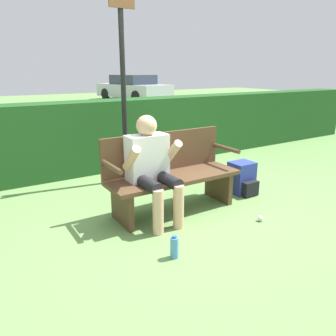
{
  "coord_description": "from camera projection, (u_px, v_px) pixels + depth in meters",
  "views": [
    {
      "loc": [
        -1.92,
        -2.92,
        1.56
      ],
      "look_at": [
        -0.15,
        -0.1,
        0.56
      ],
      "focal_mm": 35.0,
      "sensor_mm": 36.0,
      "label": 1
    }
  ],
  "objects": [
    {
      "name": "ground_plane",
      "position": [
        174.0,
        210.0,
        3.79
      ],
      "size": [
        40.0,
        40.0,
        0.0
      ],
      "primitive_type": "plane",
      "color": "#668E4C"
    },
    {
      "name": "hedge_back",
      "position": [
        106.0,
        135.0,
        5.28
      ],
      "size": [
        12.0,
        0.54,
        1.11
      ],
      "color": "#1E4C1E",
      "rests_on": "ground"
    },
    {
      "name": "park_bench",
      "position": [
        171.0,
        173.0,
        3.73
      ],
      "size": [
        1.54,
        0.51,
        0.88
      ],
      "color": "#513823",
      "rests_on": "ground"
    },
    {
      "name": "person_seated",
      "position": [
        152.0,
        164.0,
        3.41
      ],
      "size": [
        0.57,
        0.59,
        1.12
      ],
      "color": "silver",
      "rests_on": "ground"
    },
    {
      "name": "backpack",
      "position": [
        242.0,
        179.0,
        4.29
      ],
      "size": [
        0.3,
        0.34,
        0.42
      ],
      "color": "#283893",
      "rests_on": "ground"
    },
    {
      "name": "water_bottle",
      "position": [
        174.0,
        247.0,
        2.82
      ],
      "size": [
        0.07,
        0.07,
        0.21
      ],
      "color": "#4C8CCC",
      "rests_on": "ground"
    },
    {
      "name": "signpost",
      "position": [
        123.0,
        81.0,
        4.42
      ],
      "size": [
        0.35,
        0.09,
        2.57
      ],
      "color": "black",
      "rests_on": "ground"
    },
    {
      "name": "parked_car",
      "position": [
        133.0,
        88.0,
        17.35
      ],
      "size": [
        2.63,
        4.64,
        1.31
      ],
      "rotation": [
        0.0,
        0.0,
        1.77
      ],
      "color": "#B7BCC6",
      "rests_on": "ground"
    },
    {
      "name": "litter_crumple",
      "position": [
        260.0,
        218.0,
        3.52
      ],
      "size": [
        0.06,
        0.06,
        0.06
      ],
      "color": "silver",
      "rests_on": "ground"
    }
  ]
}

